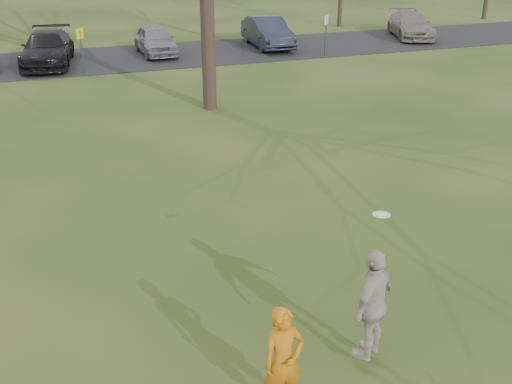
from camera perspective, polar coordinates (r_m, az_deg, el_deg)
ground at (r=10.13m, az=7.79°, el=-16.74°), size 120.00×120.00×0.00m
parking_strip at (r=32.60m, az=-12.49°, el=12.00°), size 62.00×6.50×0.04m
player_defender at (r=9.02m, az=2.54°, el=-15.36°), size 0.65×0.44×1.71m
car_3 at (r=31.81m, az=-18.78°, el=12.48°), size 2.94×5.63×1.56m
car_4 at (r=33.10m, az=-9.33°, el=13.72°), size 1.83×4.25×1.43m
car_5 at (r=34.59m, az=1.09°, el=14.59°), size 1.82×4.87×1.59m
car_7 at (r=38.57m, az=14.15°, el=14.77°), size 3.39×5.24×1.41m
catching_play at (r=9.83m, az=10.78°, el=-10.16°), size 1.18×1.02×2.40m
sign_yellow at (r=29.22m, az=-15.91°, el=13.15°), size 0.35×0.35×2.08m
sign_white at (r=32.24m, az=6.51°, el=14.86°), size 0.35×0.35×2.08m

